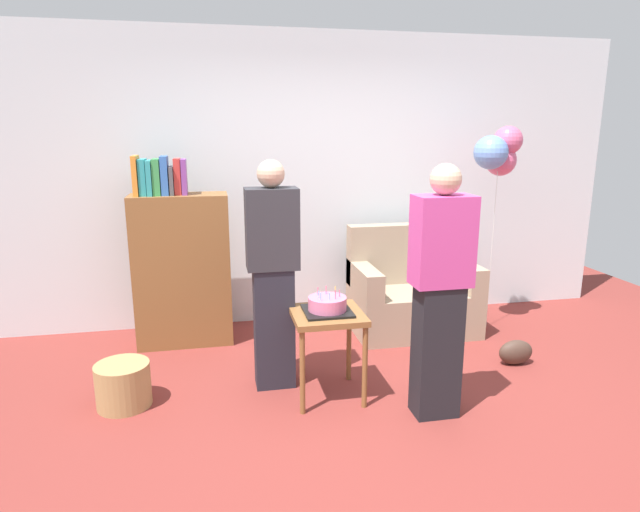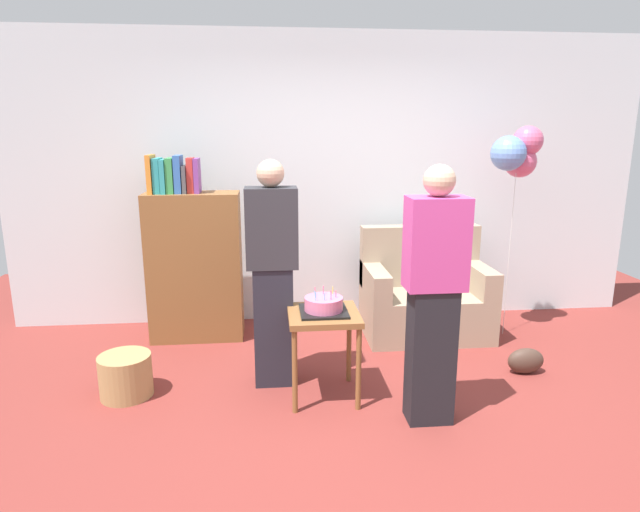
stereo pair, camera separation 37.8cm
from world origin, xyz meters
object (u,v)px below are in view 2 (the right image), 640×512
at_px(couch, 424,297).
at_px(wicker_basket, 126,376).
at_px(person_holding_cake, 434,296).
at_px(bookshelf, 194,262).
at_px(person_blowing_candles, 273,273).
at_px(birthday_cake, 324,305).
at_px(handbag, 526,361).
at_px(balloon_bunch, 517,153).
at_px(side_table, 324,326).

distance_m(couch, wicker_basket, 2.61).
distance_m(couch, person_holding_cake, 1.61).
bearing_deg(bookshelf, person_blowing_candles, -54.78).
distance_m(birthday_cake, handbag, 1.69).
relative_size(couch, balloon_bunch, 0.59).
height_order(person_blowing_candles, wicker_basket, person_blowing_candles).
relative_size(side_table, person_holding_cake, 0.38).
relative_size(couch, person_holding_cake, 0.67).
distance_m(handbag, balloon_bunch, 1.75).
height_order(birthday_cake, balloon_bunch, balloon_bunch).
relative_size(birthday_cake, person_blowing_candles, 0.20).
distance_m(couch, person_blowing_candles, 1.70).
relative_size(couch, handbag, 3.93).
distance_m(wicker_basket, balloon_bunch, 3.58).
bearing_deg(person_blowing_candles, bookshelf, 116.80).
bearing_deg(birthday_cake, handbag, 7.32).
distance_m(bookshelf, handbag, 2.84).
distance_m(wicker_basket, handbag, 2.95).
bearing_deg(side_table, person_blowing_candles, 143.99).
relative_size(couch, birthday_cake, 3.44).
height_order(person_blowing_candles, handbag, person_blowing_candles).
xyz_separation_m(birthday_cake, wicker_basket, (-1.38, 0.13, -0.52)).
bearing_deg(person_holding_cake, birthday_cake, -25.73).
distance_m(birthday_cake, wicker_basket, 1.48).
distance_m(person_holding_cake, balloon_bunch, 1.96).
height_order(bookshelf, person_holding_cake, person_holding_cake).
xyz_separation_m(wicker_basket, balloon_bunch, (3.14, 0.89, 1.48)).
bearing_deg(person_blowing_candles, balloon_bunch, 11.82).
xyz_separation_m(couch, person_holding_cake, (-0.40, -1.48, 0.49)).
relative_size(bookshelf, person_blowing_candles, 0.99).
bearing_deg(couch, birthday_cake, -133.10).
xyz_separation_m(bookshelf, side_table, (1.01, -1.20, -0.18)).
bearing_deg(side_table, wicker_basket, 174.41).
distance_m(bookshelf, birthday_cake, 1.58).
distance_m(side_table, person_blowing_candles, 0.52).
bearing_deg(balloon_bunch, birthday_cake, -149.95).
distance_m(couch, balloon_bunch, 1.48).
bearing_deg(couch, side_table, -133.10).
bearing_deg(person_holding_cake, handbag, -143.66).
distance_m(side_table, birthday_cake, 0.15).
relative_size(birthday_cake, balloon_bunch, 0.17).
bearing_deg(handbag, side_table, -172.68).
xyz_separation_m(couch, wicker_basket, (-2.41, -0.97, -0.19)).
bearing_deg(balloon_bunch, wicker_basket, -164.24).
bearing_deg(side_table, couch, 46.90).
distance_m(couch, side_table, 1.53).
xyz_separation_m(bookshelf, balloon_bunch, (2.78, -0.18, 0.93)).
bearing_deg(balloon_bunch, person_blowing_candles, -159.76).
xyz_separation_m(person_holding_cake, wicker_basket, (-2.01, 0.51, -0.68)).
relative_size(bookshelf, wicker_basket, 4.50).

